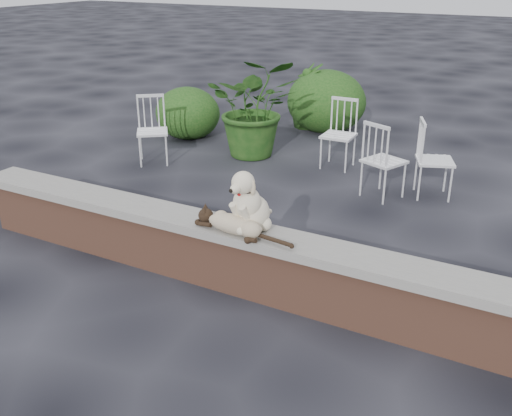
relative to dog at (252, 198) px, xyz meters
The scene contains 12 objects.
ground 0.86m from the dog, 65.31° to the right, with size 60.00×60.00×0.00m, color black.
brick_wall 0.61m from the dog, 65.31° to the right, with size 6.00×0.30×0.50m, color brown.
capstone 0.32m from the dog, 65.31° to the right, with size 6.20×0.40×0.08m, color slate.
dog is the anchor object (origin of this frame).
cat 0.25m from the dog, 118.07° to the right, with size 1.11×0.27×0.19m, color tan, non-canonical shape.
chair_c 2.70m from the dog, 82.63° to the left, with size 0.56×0.56×0.94m, color white, non-canonical shape.
chair_e 3.11m from the dog, 73.52° to the left, with size 0.56×0.56×0.94m, color white, non-canonical shape.
chair_a 3.76m from the dog, 140.76° to the left, with size 0.56×0.56×0.94m, color white, non-canonical shape.
chair_b 3.49m from the dog, 98.85° to the left, with size 0.56×0.56×0.94m, color white, non-canonical shape.
potted_plant_a 3.81m from the dog, 118.11° to the left, with size 1.30×1.13×1.45m, color #153E11.
potted_plant_b 5.46m from the dog, 108.80° to the left, with size 0.61×0.61×1.09m, color #153E11.
shrubbery 5.21m from the dog, 111.54° to the left, with size 3.02×2.56×1.06m.
Camera 1 is at (2.11, -3.82, 2.65)m, focal length 40.67 mm.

